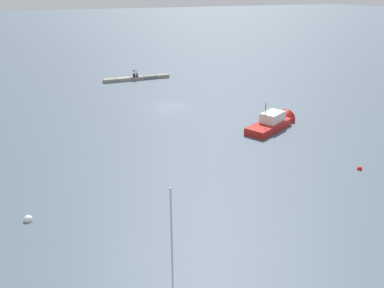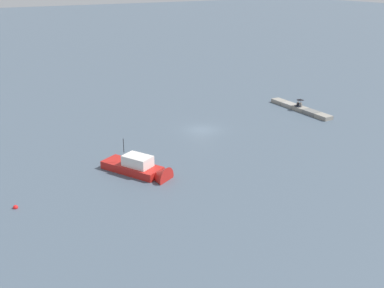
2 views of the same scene
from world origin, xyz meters
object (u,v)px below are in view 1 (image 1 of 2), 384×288
Objects in this scene: person_seated_grey_left at (137,75)px; motorboat_red_near at (274,123)px; umbrella_open_black at (135,70)px; mooring_buoy_near at (28,219)px; mooring_buoy_far at (360,169)px; person_seated_dark_right at (134,75)px.

person_seated_grey_left is 0.09× the size of motorboat_red_near.
umbrella_open_black is 44.58m from mooring_buoy_near.
mooring_buoy_far is at bearing -23.51° from motorboat_red_near.
umbrella_open_black is 2.04× the size of mooring_buoy_near.
person_seated_grey_left reaches higher than mooring_buoy_far.
umbrella_open_black is at bearing -20.68° from person_seated_grey_left.
motorboat_red_near is at bearing -86.11° from mooring_buoy_far.
motorboat_red_near is 18.19× the size of mooring_buoy_far.
person_seated_grey_left is 44.54m from mooring_buoy_near.
person_seated_dark_right is at bearing 34.40° from umbrella_open_black.
mooring_buoy_near is (27.39, 10.12, -0.36)m from motorboat_red_near.
person_seated_grey_left is 0.90m from umbrella_open_black.
mooring_buoy_near is at bearing -5.27° from mooring_buoy_far.
mooring_buoy_near is 28.37m from mooring_buoy_far.
motorboat_red_near is (-9.32, 30.28, -0.36)m from person_seated_dark_right.
person_seated_grey_left is at bearing 151.08° from umbrella_open_black.
person_seated_grey_left is 31.57m from motorboat_red_near.
person_seated_dark_right is at bearing 169.71° from motorboat_red_near.
motorboat_red_near reaches higher than mooring_buoy_far.
mooring_buoy_far is (-9.90, 43.21, -1.60)m from umbrella_open_black.
umbrella_open_black is (-0.29, -0.20, 0.84)m from person_seated_dark_right.
mooring_buoy_far is at bearing 174.73° from mooring_buoy_near.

